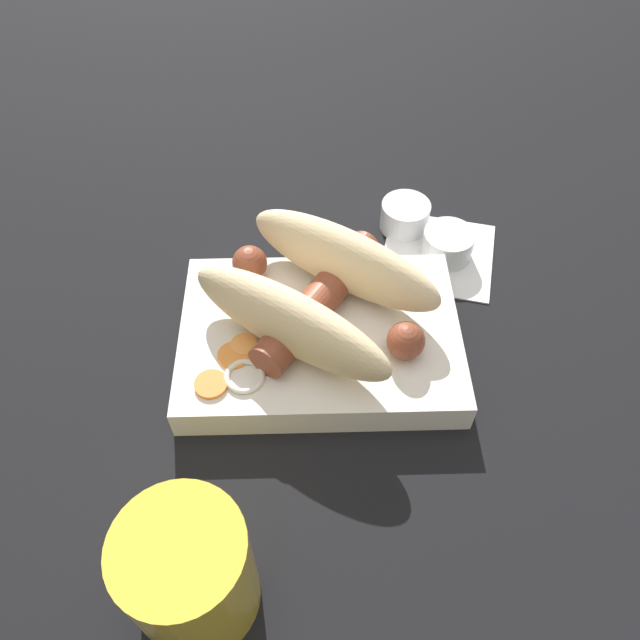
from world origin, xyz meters
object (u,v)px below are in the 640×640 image
bread_roll (318,289)px  food_tray (320,338)px  drink_glass (190,573)px  condiment_cup_far (405,217)px  condiment_cup_near (447,246)px  sausage (324,300)px

bread_roll → food_tray: bearing=-84.4°
drink_glass → food_tray: bearing=67.3°
drink_glass → condiment_cup_far: bearing=63.8°
condiment_cup_near → condiment_cup_far: bearing=131.0°
bread_roll → condiment_cup_near: size_ratio=4.46×
bread_roll → condiment_cup_far: (0.09, 0.13, -0.05)m
food_tray → sausage: sausage is taller
sausage → condiment_cup_far: 0.16m
sausage → condiment_cup_far: size_ratio=3.23×
bread_roll → drink_glass: 0.23m
condiment_cup_far → drink_glass: (-0.17, -0.35, 0.03)m
food_tray → drink_glass: drink_glass is taller
food_tray → bread_roll: size_ratio=1.07×
food_tray → condiment_cup_near: size_ratio=4.78×
bread_roll → drink_glass: (-0.08, -0.22, -0.01)m
bread_roll → drink_glass: size_ratio=2.26×
condiment_cup_near → condiment_cup_far: 0.06m
sausage → drink_glass: (-0.09, -0.22, 0.00)m
bread_roll → drink_glass: drink_glass is taller
food_tray → drink_glass: bearing=-112.7°
drink_glass → condiment_cup_near: bearing=55.9°
food_tray → sausage: 0.03m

